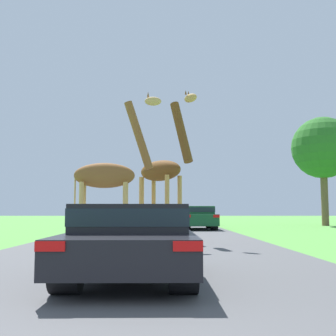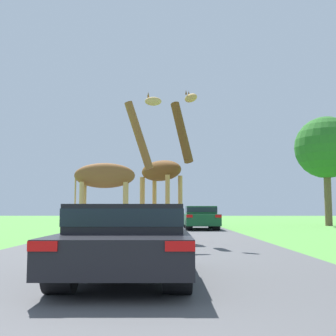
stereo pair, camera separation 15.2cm
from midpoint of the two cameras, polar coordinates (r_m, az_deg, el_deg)
road at (r=31.59m, az=-1.69°, el=-7.75°), size 8.30×120.00×0.00m
giraffe_near_road at (r=15.42m, az=-0.89°, el=-0.28°), size 2.30×2.49×5.32m
giraffe_companion at (r=14.00m, az=-8.18°, el=-0.78°), size 2.89×0.77×5.10m
car_lead_maroon at (r=7.13m, az=-5.54°, el=-9.44°), size 2.00×4.07×1.23m
car_queue_right at (r=27.88m, az=-5.24°, el=-6.44°), size 1.95×4.49×1.41m
car_queue_left at (r=32.02m, az=3.72°, el=-6.46°), size 1.91×4.66×1.29m
car_far_ahead at (r=25.15m, az=3.98°, el=-6.62°), size 1.91×4.48×1.36m
tree_centre_back at (r=32.83m, az=20.11°, el=2.54°), size 4.50×4.50×7.93m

